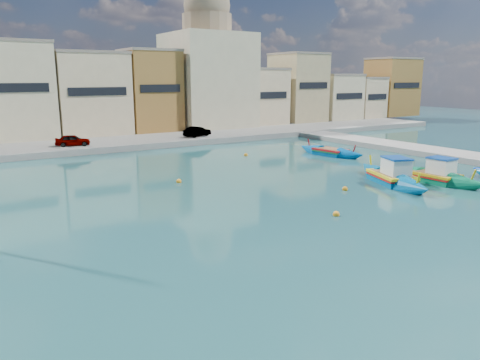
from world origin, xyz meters
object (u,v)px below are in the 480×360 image
object	(u,v)px
luzzu_turquoise_cabin	(392,178)
luzzu_blue_cabin	(435,177)
luzzu_cyan_mid	(330,153)
church_block	(208,67)

from	to	relation	value
luzzu_turquoise_cabin	luzzu_blue_cabin	xyz separation A→B (m)	(2.80, -1.35, -0.02)
luzzu_cyan_mid	church_block	bearing A→B (deg)	89.15
luzzu_turquoise_cabin	luzzu_cyan_mid	distance (m)	11.82
church_block	luzzu_blue_cabin	distance (m)	37.33
luzzu_turquoise_cabin	luzzu_blue_cabin	size ratio (longest dim) A/B	1.17
church_block	luzzu_cyan_mid	xyz separation A→B (m)	(-0.36, -24.13, -8.18)
church_block	luzzu_cyan_mid	distance (m)	25.48
church_block	luzzu_turquoise_cabin	size ratio (longest dim) A/B	2.11
church_block	luzzu_blue_cabin	bearing A→B (deg)	-93.32
church_block	luzzu_blue_cabin	xyz separation A→B (m)	(-2.11, -36.38, -8.08)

